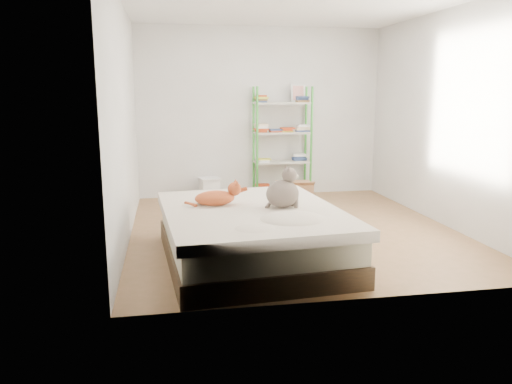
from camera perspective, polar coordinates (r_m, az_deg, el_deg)
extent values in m
cube|color=#9E704C|center=(6.04, 4.16, -4.23)|extent=(3.80, 4.20, 0.01)
cube|color=white|center=(5.89, 4.55, 20.90)|extent=(3.80, 4.20, 0.01)
cube|color=white|center=(7.87, 0.51, 9.05)|extent=(3.80, 0.01, 2.60)
cube|color=white|center=(3.83, 12.20, 6.28)|extent=(3.80, 0.01, 2.60)
cube|color=white|center=(5.66, -14.81, 7.75)|extent=(0.01, 4.20, 2.60)
cube|color=white|center=(6.56, 20.81, 7.84)|extent=(0.01, 4.20, 2.60)
cube|color=brown|center=(4.91, -0.54, -6.68)|extent=(1.76, 2.13, 0.20)
cube|color=beige|center=(4.85, -0.55, -4.31)|extent=(1.71, 2.07, 0.22)
cube|color=silver|center=(4.81, -0.55, -2.47)|extent=(1.80, 2.17, 0.10)
cylinder|color=green|center=(7.51, 0.14, 5.50)|extent=(0.04, 0.04, 1.70)
cylinder|color=green|center=(7.82, -0.28, 5.74)|extent=(0.04, 0.04, 1.70)
cylinder|color=green|center=(7.70, 6.33, 5.58)|extent=(0.04, 0.04, 1.70)
cylinder|color=green|center=(8.01, 5.69, 5.81)|extent=(0.04, 0.04, 1.70)
cube|color=beige|center=(7.86, 2.94, 0.22)|extent=(0.86, 0.34, 0.02)
cube|color=beige|center=(7.79, 2.98, 3.47)|extent=(0.86, 0.34, 0.02)
cube|color=beige|center=(7.74, 3.01, 6.77)|extent=(0.86, 0.34, 0.02)
cube|color=beige|center=(7.71, 3.05, 10.10)|extent=(0.86, 0.34, 0.02)
cube|color=#BC3B16|center=(7.79, 0.80, 0.56)|extent=(0.20, 0.16, 0.09)
cube|color=#BC3B16|center=(7.85, 2.95, 0.63)|extent=(0.20, 0.16, 0.09)
cube|color=#BC3B16|center=(7.92, 5.06, 0.70)|extent=(0.20, 0.16, 0.09)
cube|color=#BC3B16|center=(7.72, 0.81, 3.84)|extent=(0.20, 0.16, 0.09)
cube|color=#BC3B16|center=(7.85, 5.12, 3.93)|extent=(0.20, 0.16, 0.09)
cube|color=#BC3B16|center=(7.67, 0.82, 7.18)|extent=(0.20, 0.16, 0.09)
cube|color=#BC3B16|center=(7.71, 2.29, 7.19)|extent=(0.20, 0.16, 0.09)
cube|color=#BC3B16|center=(7.75, 3.74, 7.20)|extent=(0.20, 0.16, 0.09)
cube|color=#BC3B16|center=(7.80, 5.18, 7.20)|extent=(0.20, 0.16, 0.09)
cube|color=#BC3B16|center=(7.65, 0.82, 10.54)|extent=(0.20, 0.16, 0.09)
cube|color=#BC3B16|center=(7.78, 5.24, 10.51)|extent=(0.20, 0.16, 0.09)
cube|color=silver|center=(7.82, 4.84, 11.22)|extent=(0.22, 0.06, 0.28)
cube|color=#E54027|center=(7.81, 4.86, 11.22)|extent=(0.17, 0.04, 0.22)
cube|color=#A17445|center=(7.21, 4.39, -0.24)|extent=(0.52, 0.43, 0.34)
cube|color=#4C2B8E|center=(7.02, 4.92, -0.62)|extent=(0.30, 0.03, 0.08)
cube|color=#A17445|center=(6.99, 4.81, 0.82)|extent=(0.50, 0.19, 0.11)
cube|color=white|center=(7.65, -5.32, 0.30)|extent=(0.31, 0.28, 0.31)
cube|color=white|center=(7.62, -5.34, 1.55)|extent=(0.35, 0.32, 0.03)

